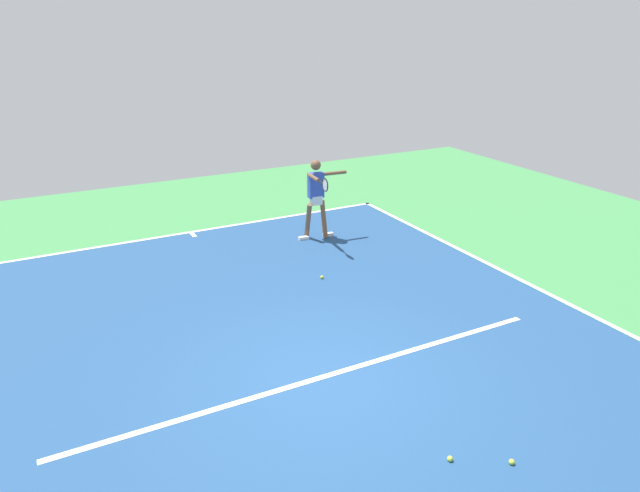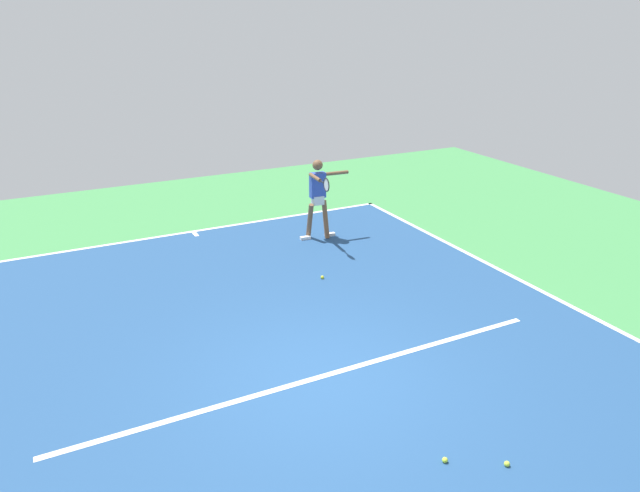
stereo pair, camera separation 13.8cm
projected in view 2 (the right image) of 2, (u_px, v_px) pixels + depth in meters
ground_plane at (324, 380)px, 8.20m from camera, size 23.28×23.28×0.00m
court_surface at (324, 379)px, 8.20m from camera, size 9.87×13.65×0.00m
court_line_baseline_near at (193, 231)px, 13.83m from camera, size 9.87×0.10×0.01m
court_line_sideline_left at (572, 307)px, 10.25m from camera, size 0.10×13.65×0.01m
court_line_service at (321, 377)px, 8.26m from camera, size 7.40×0.10×0.01m
court_line_centre_mark at (195, 234)px, 13.66m from camera, size 0.10×0.30×0.01m
tennis_player at (319, 194)px, 13.04m from camera, size 1.16×1.23×1.83m
tennis_ball_near_service_line at (445, 460)px, 6.67m from camera, size 0.07×0.07×0.07m
tennis_ball_centre_court at (322, 277)px, 11.33m from camera, size 0.07×0.07×0.07m
tennis_ball_far_corner at (507, 464)px, 6.61m from camera, size 0.07×0.07×0.07m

